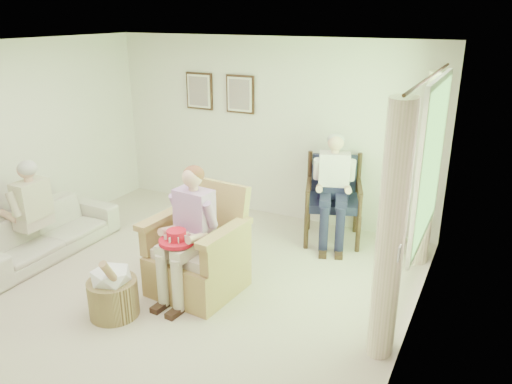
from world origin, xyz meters
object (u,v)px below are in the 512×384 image
(wood_armchair, at_px, (336,195))
(person_dark, at_px, (332,181))
(sofa, at_px, (43,233))
(person_wicker, at_px, (189,224))
(person_sofa, at_px, (27,206))
(red_hat, at_px, (177,239))
(wicker_armchair, at_px, (199,258))
(hatbox, at_px, (113,290))

(wood_armchair, relative_size, person_dark, 0.77)
(sofa, xyz_separation_m, person_wicker, (2.23, 0.00, 0.55))
(person_dark, xyz_separation_m, person_sofa, (-3.13, -2.10, -0.16))
(wood_armchair, height_order, person_sofa, person_sofa)
(wood_armchair, xyz_separation_m, person_sofa, (-3.13, -2.28, 0.09))
(person_wicker, xyz_separation_m, red_hat, (-0.02, -0.20, -0.09))
(sofa, relative_size, person_dark, 1.35)
(person_dark, xyz_separation_m, red_hat, (-0.92, -2.13, -0.11))
(person_dark, distance_m, red_hat, 2.33)
(sofa, relative_size, person_wicker, 1.38)
(wood_armchair, relative_size, person_sofa, 0.90)
(wood_armchair, bearing_deg, red_hat, -130.47)
(wicker_armchair, height_order, person_dark, person_dark)
(wicker_armchair, bearing_deg, wood_armchair, 70.48)
(wicker_armchair, relative_size, person_sofa, 0.94)
(person_wicker, relative_size, hatbox, 1.92)
(wicker_armchair, height_order, person_sofa, person_sofa)
(wood_armchair, relative_size, sofa, 0.57)
(person_wicker, bearing_deg, wood_armchair, 72.07)
(wicker_armchair, xyz_separation_m, sofa, (-2.23, -0.15, -0.09))
(hatbox, bearing_deg, person_sofa, 163.66)
(wicker_armchair, relative_size, wood_armchair, 1.05)
(wood_armchair, distance_m, person_sofa, 3.87)
(wicker_armchair, relative_size, person_dark, 0.81)
(wood_armchair, xyz_separation_m, person_dark, (0.00, -0.18, 0.25))
(wood_armchair, height_order, red_hat, wood_armchair)
(person_wicker, height_order, person_dark, person_dark)
(wicker_armchair, relative_size, sofa, 0.60)
(red_hat, bearing_deg, wood_armchair, 68.26)
(hatbox, bearing_deg, person_wicker, 53.55)
(wicker_armchair, distance_m, red_hat, 0.52)
(wicker_armchair, bearing_deg, person_sofa, -166.79)
(person_dark, bearing_deg, wood_armchair, 71.27)
(person_dark, bearing_deg, wicker_armchair, -135.55)
(person_sofa, relative_size, hatbox, 1.69)
(person_dark, height_order, red_hat, person_dark)
(wood_armchair, distance_m, person_dark, 0.31)
(person_wicker, bearing_deg, person_dark, 70.15)
(wicker_armchair, xyz_separation_m, person_dark, (0.90, 1.78, 0.49))
(wicker_armchair, relative_size, person_wicker, 0.82)
(person_sofa, xyz_separation_m, hatbox, (1.73, -0.51, -0.41))
(wicker_armchair, xyz_separation_m, hatbox, (-0.50, -0.83, -0.08))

